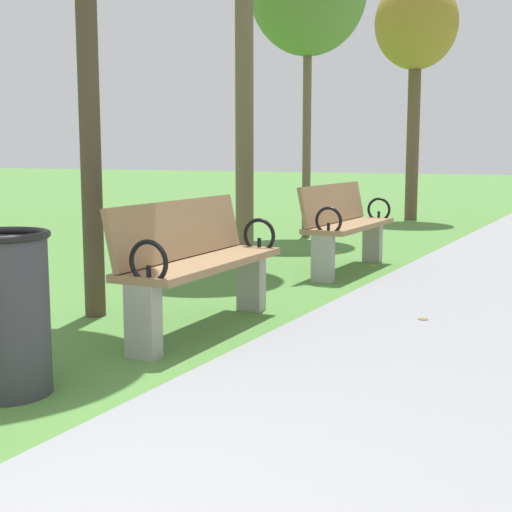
{
  "coord_description": "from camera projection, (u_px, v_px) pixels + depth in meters",
  "views": [
    {
      "loc": [
        2.14,
        -1.17,
        1.23
      ],
      "look_at": [
        -0.05,
        3.06,
        0.55
      ],
      "focal_mm": 51.23,
      "sensor_mm": 36.0,
      "label": 1
    }
  ],
  "objects": [
    {
      "name": "scattered_leaves",
      "position": [
        248.0,
        289.0,
        6.57
      ],
      "size": [
        3.9,
        10.05,
        0.02
      ],
      "color": "#93511E",
      "rests_on": "ground"
    },
    {
      "name": "park_bench_2",
      "position": [
        197.0,
        261.0,
        5.02
      ],
      "size": [
        0.52,
        1.61,
        0.9
      ],
      "color": "#93704C",
      "rests_on": "ground"
    },
    {
      "name": "tree_4",
      "position": [
        416.0,
        28.0,
        12.86
      ],
      "size": [
        1.46,
        1.46,
        4.28
      ],
      "color": "brown",
      "rests_on": "ground"
    },
    {
      "name": "trash_bin",
      "position": [
        5.0,
        313.0,
        3.69
      ],
      "size": [
        0.48,
        0.48,
        0.84
      ],
      "color": "#38383D",
      "rests_on": "ground"
    },
    {
      "name": "park_bench_3",
      "position": [
        345.0,
        224.0,
        7.56
      ],
      "size": [
        0.47,
        1.6,
        0.9
      ],
      "color": "#93704C",
      "rests_on": "ground"
    }
  ]
}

